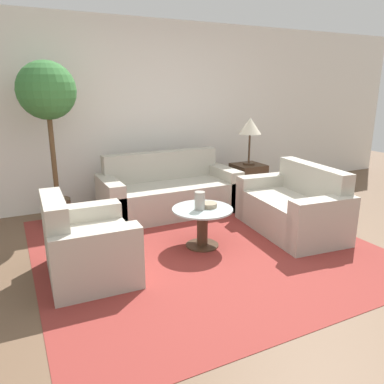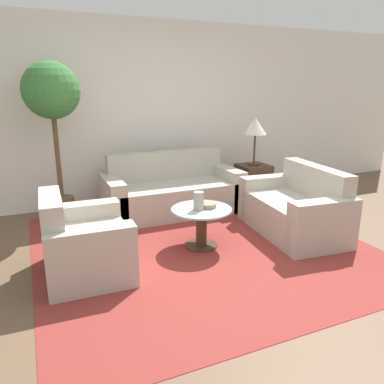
{
  "view_description": "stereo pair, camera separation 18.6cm",
  "coord_description": "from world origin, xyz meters",
  "px_view_note": "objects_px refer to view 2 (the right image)",
  "views": [
    {
      "loc": [
        -1.82,
        -2.68,
        1.68
      ],
      "look_at": [
        -0.05,
        0.89,
        0.55
      ],
      "focal_mm": 35.0,
      "sensor_mm": 36.0,
      "label": 1
    },
    {
      "loc": [
        -1.65,
        -2.76,
        1.68
      ],
      "look_at": [
        -0.05,
        0.89,
        0.55
      ],
      "focal_mm": 35.0,
      "sensor_mm": 36.0,
      "label": 2
    }
  ],
  "objects_px": {
    "loveseat": "(297,210)",
    "bowl": "(208,205)",
    "coffee_table": "(201,222)",
    "potted_plant": "(52,102)",
    "table_lamp": "(255,128)",
    "vase": "(199,201)",
    "sofa_main": "(172,193)",
    "armchair": "(81,246)"
  },
  "relations": [
    {
      "from": "loveseat",
      "to": "bowl",
      "type": "bearing_deg",
      "value": -88.79
    },
    {
      "from": "coffee_table",
      "to": "potted_plant",
      "type": "bearing_deg",
      "value": 131.83
    },
    {
      "from": "table_lamp",
      "to": "vase",
      "type": "distance_m",
      "value": 2.04
    },
    {
      "from": "sofa_main",
      "to": "table_lamp",
      "type": "bearing_deg",
      "value": 0.2
    },
    {
      "from": "loveseat",
      "to": "bowl",
      "type": "relative_size",
      "value": 7.87
    },
    {
      "from": "coffee_table",
      "to": "vase",
      "type": "height_order",
      "value": "vase"
    },
    {
      "from": "coffee_table",
      "to": "loveseat",
      "type": "bearing_deg",
      "value": -3.69
    },
    {
      "from": "table_lamp",
      "to": "vase",
      "type": "xyz_separation_m",
      "value": [
        -1.49,
        -1.27,
        -0.57
      ]
    },
    {
      "from": "potted_plant",
      "to": "armchair",
      "type": "bearing_deg",
      "value": -89.13
    },
    {
      "from": "coffee_table",
      "to": "table_lamp",
      "type": "xyz_separation_m",
      "value": [
        1.45,
        1.25,
        0.82
      ]
    },
    {
      "from": "table_lamp",
      "to": "bowl",
      "type": "height_order",
      "value": "table_lamp"
    },
    {
      "from": "coffee_table",
      "to": "potted_plant",
      "type": "height_order",
      "value": "potted_plant"
    },
    {
      "from": "coffee_table",
      "to": "armchair",
      "type": "bearing_deg",
      "value": -175.34
    },
    {
      "from": "armchair",
      "to": "vase",
      "type": "relative_size",
      "value": 4.9
    },
    {
      "from": "armchair",
      "to": "potted_plant",
      "type": "relative_size",
      "value": 0.48
    },
    {
      "from": "armchair",
      "to": "vase",
      "type": "bearing_deg",
      "value": -84.2
    },
    {
      "from": "bowl",
      "to": "coffee_table",
      "type": "bearing_deg",
      "value": -173.99
    },
    {
      "from": "sofa_main",
      "to": "bowl",
      "type": "height_order",
      "value": "sofa_main"
    },
    {
      "from": "loveseat",
      "to": "coffee_table",
      "type": "height_order",
      "value": "loveseat"
    },
    {
      "from": "bowl",
      "to": "sofa_main",
      "type": "bearing_deg",
      "value": 87.85
    },
    {
      "from": "sofa_main",
      "to": "loveseat",
      "type": "relative_size",
      "value": 1.31
    },
    {
      "from": "coffee_table",
      "to": "bowl",
      "type": "bearing_deg",
      "value": 6.01
    },
    {
      "from": "armchair",
      "to": "coffee_table",
      "type": "bearing_deg",
      "value": -83.35
    },
    {
      "from": "loveseat",
      "to": "potted_plant",
      "type": "bearing_deg",
      "value": -115.69
    },
    {
      "from": "bowl",
      "to": "table_lamp",
      "type": "bearing_deg",
      "value": 42.21
    },
    {
      "from": "loveseat",
      "to": "potted_plant",
      "type": "xyz_separation_m",
      "value": [
        -2.5,
        1.52,
        1.23
      ]
    },
    {
      "from": "vase",
      "to": "bowl",
      "type": "relative_size",
      "value": 1.09
    },
    {
      "from": "loveseat",
      "to": "coffee_table",
      "type": "bearing_deg",
      "value": -88.09
    },
    {
      "from": "armchair",
      "to": "coffee_table",
      "type": "xyz_separation_m",
      "value": [
        1.27,
        0.1,
        0.01
      ]
    },
    {
      "from": "coffee_table",
      "to": "vase",
      "type": "distance_m",
      "value": 0.25
    },
    {
      "from": "table_lamp",
      "to": "bowl",
      "type": "relative_size",
      "value": 3.87
    },
    {
      "from": "loveseat",
      "to": "vase",
      "type": "relative_size",
      "value": 7.24
    },
    {
      "from": "sofa_main",
      "to": "coffee_table",
      "type": "relative_size",
      "value": 2.85
    },
    {
      "from": "potted_plant",
      "to": "loveseat",
      "type": "bearing_deg",
      "value": -31.29
    },
    {
      "from": "armchair",
      "to": "bowl",
      "type": "xyz_separation_m",
      "value": [
        1.35,
        0.11,
        0.19
      ]
    },
    {
      "from": "sofa_main",
      "to": "loveseat",
      "type": "bearing_deg",
      "value": -50.64
    },
    {
      "from": "armchair",
      "to": "sofa_main",
      "type": "bearing_deg",
      "value": -44.06
    },
    {
      "from": "sofa_main",
      "to": "potted_plant",
      "type": "distance_m",
      "value": 1.89
    },
    {
      "from": "sofa_main",
      "to": "vase",
      "type": "xyz_separation_m",
      "value": [
        -0.17,
        -1.26,
        0.26
      ]
    },
    {
      "from": "table_lamp",
      "to": "bowl",
      "type": "distance_m",
      "value": 1.95
    },
    {
      "from": "vase",
      "to": "bowl",
      "type": "bearing_deg",
      "value": 13.51
    },
    {
      "from": "sofa_main",
      "to": "bowl",
      "type": "xyz_separation_m",
      "value": [
        -0.05,
        -1.23,
        0.19
      ]
    }
  ]
}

